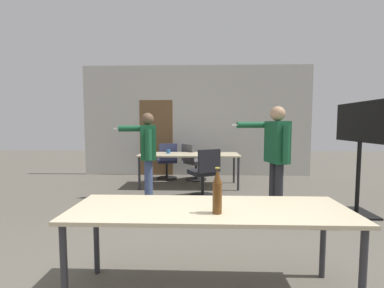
{
  "coord_description": "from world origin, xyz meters",
  "views": [
    {
      "loc": [
        0.1,
        -1.5,
        1.39
      ],
      "look_at": [
        -0.02,
        2.32,
        1.1
      ],
      "focal_mm": 24.0,
      "sensor_mm": 36.0,
      "label": 1
    }
  ],
  "objects_px": {
    "person_near_casual": "(276,149)",
    "beer_bottle": "(217,192)",
    "person_far_watching": "(147,149)",
    "tv_screen": "(360,141)",
    "drink_cup": "(168,151)",
    "office_chair_far_right": "(204,175)",
    "office_chair_mid_tucked": "(167,162)",
    "office_chair_near_pushed": "(194,163)"
  },
  "relations": [
    {
      "from": "person_near_casual",
      "to": "beer_bottle",
      "type": "xyz_separation_m",
      "value": [
        -1.03,
        -2.06,
        -0.12
      ]
    },
    {
      "from": "person_far_watching",
      "to": "person_near_casual",
      "type": "xyz_separation_m",
      "value": [
        2.11,
        -0.61,
        0.06
      ]
    },
    {
      "from": "tv_screen",
      "to": "beer_bottle",
      "type": "bearing_deg",
      "value": -47.64
    },
    {
      "from": "drink_cup",
      "to": "office_chair_far_right",
      "type": "bearing_deg",
      "value": -51.44
    },
    {
      "from": "office_chair_mid_tucked",
      "to": "office_chair_far_right",
      "type": "relative_size",
      "value": 0.98
    },
    {
      "from": "tv_screen",
      "to": "person_near_casual",
      "type": "distance_m",
      "value": 1.29
    },
    {
      "from": "person_near_casual",
      "to": "beer_bottle",
      "type": "bearing_deg",
      "value": 139.9
    },
    {
      "from": "tv_screen",
      "to": "office_chair_near_pushed",
      "type": "bearing_deg",
      "value": -132.02
    },
    {
      "from": "office_chair_mid_tucked",
      "to": "office_chair_far_right",
      "type": "height_order",
      "value": "office_chair_far_right"
    },
    {
      "from": "office_chair_near_pushed",
      "to": "drink_cup",
      "type": "distance_m",
      "value": 0.85
    },
    {
      "from": "person_far_watching",
      "to": "person_near_casual",
      "type": "height_order",
      "value": "person_near_casual"
    },
    {
      "from": "person_near_casual",
      "to": "beer_bottle",
      "type": "height_order",
      "value": "person_near_casual"
    },
    {
      "from": "person_near_casual",
      "to": "office_chair_near_pushed",
      "type": "xyz_separation_m",
      "value": [
        -1.32,
        2.39,
        -0.59
      ]
    },
    {
      "from": "tv_screen",
      "to": "office_chair_near_pushed",
      "type": "distance_m",
      "value": 3.57
    },
    {
      "from": "tv_screen",
      "to": "office_chair_near_pushed",
      "type": "height_order",
      "value": "tv_screen"
    },
    {
      "from": "office_chair_mid_tucked",
      "to": "office_chair_near_pushed",
      "type": "xyz_separation_m",
      "value": [
        0.67,
        -0.08,
        -0.01
      ]
    },
    {
      "from": "tv_screen",
      "to": "drink_cup",
      "type": "distance_m",
      "value": 3.66
    },
    {
      "from": "office_chair_far_right",
      "to": "drink_cup",
      "type": "bearing_deg",
      "value": 101.45
    },
    {
      "from": "person_near_casual",
      "to": "drink_cup",
      "type": "relative_size",
      "value": 17.8
    },
    {
      "from": "person_near_casual",
      "to": "drink_cup",
      "type": "distance_m",
      "value": 2.65
    },
    {
      "from": "office_chair_far_right",
      "to": "drink_cup",
      "type": "xyz_separation_m",
      "value": [
        -0.81,
        1.01,
        0.34
      ]
    },
    {
      "from": "person_far_watching",
      "to": "person_near_casual",
      "type": "relative_size",
      "value": 0.96
    },
    {
      "from": "office_chair_mid_tucked",
      "to": "beer_bottle",
      "type": "bearing_deg",
      "value": -94.11
    },
    {
      "from": "office_chair_near_pushed",
      "to": "office_chair_far_right",
      "type": "relative_size",
      "value": 0.97
    },
    {
      "from": "person_far_watching",
      "to": "person_near_casual",
      "type": "distance_m",
      "value": 2.19
    },
    {
      "from": "tv_screen",
      "to": "person_far_watching",
      "type": "bearing_deg",
      "value": -99.41
    },
    {
      "from": "office_chair_mid_tucked",
      "to": "drink_cup",
      "type": "xyz_separation_m",
      "value": [
        0.11,
        -0.61,
        0.35
      ]
    },
    {
      "from": "tv_screen",
      "to": "person_near_casual",
      "type": "relative_size",
      "value": 1.04
    },
    {
      "from": "office_chair_near_pushed",
      "to": "drink_cup",
      "type": "xyz_separation_m",
      "value": [
        -0.56,
        -0.53,
        0.36
      ]
    },
    {
      "from": "tv_screen",
      "to": "office_chair_far_right",
      "type": "xyz_separation_m",
      "value": [
        -2.36,
        0.8,
        -0.69
      ]
    },
    {
      "from": "office_chair_far_right",
      "to": "beer_bottle",
      "type": "bearing_deg",
      "value": -116.24
    },
    {
      "from": "tv_screen",
      "to": "person_near_casual",
      "type": "xyz_separation_m",
      "value": [
        -1.28,
        -0.05,
        -0.12
      ]
    },
    {
      "from": "person_near_casual",
      "to": "office_chair_mid_tucked",
      "type": "distance_m",
      "value": 3.22
    },
    {
      "from": "office_chair_far_right",
      "to": "beer_bottle",
      "type": "height_order",
      "value": "beer_bottle"
    },
    {
      "from": "drink_cup",
      "to": "person_near_casual",
      "type": "bearing_deg",
      "value": -44.63
    },
    {
      "from": "tv_screen",
      "to": "office_chair_near_pushed",
      "type": "relative_size",
      "value": 1.9
    },
    {
      "from": "person_near_casual",
      "to": "office_chair_mid_tucked",
      "type": "relative_size",
      "value": 1.8
    },
    {
      "from": "office_chair_far_right",
      "to": "drink_cup",
      "type": "relative_size",
      "value": 10.05
    },
    {
      "from": "person_far_watching",
      "to": "office_chair_far_right",
      "type": "height_order",
      "value": "person_far_watching"
    },
    {
      "from": "office_chair_mid_tucked",
      "to": "drink_cup",
      "type": "relative_size",
      "value": 9.88
    },
    {
      "from": "office_chair_far_right",
      "to": "beer_bottle",
      "type": "xyz_separation_m",
      "value": [
        0.04,
        -2.91,
        0.45
      ]
    },
    {
      "from": "person_far_watching",
      "to": "beer_bottle",
      "type": "bearing_deg",
      "value": -171.14
    }
  ]
}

